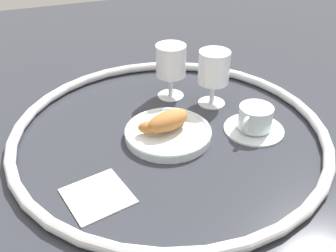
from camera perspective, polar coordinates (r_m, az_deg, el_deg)
ground_plane at (r=0.88m, az=0.21°, el=-1.26°), size 2.20×2.20×0.00m
table_chrome_rim at (r=0.87m, az=0.21°, el=-0.61°), size 0.70×0.70×0.02m
pastry_plate at (r=0.86m, az=0.00°, el=-1.00°), size 0.19×0.19×0.02m
croissant_large at (r=0.85m, az=-0.12°, el=0.74°), size 0.13×0.09×0.04m
coffee_cup_near at (r=0.90m, az=12.48°, el=0.76°), size 0.14×0.14×0.06m
juice_glass_left at (r=0.96m, az=6.68°, el=8.23°), size 0.08×0.08×0.14m
juice_glass_right at (r=0.99m, az=0.41°, el=9.19°), size 0.08×0.08×0.14m
folded_napkin at (r=0.73m, az=-10.21°, el=-9.88°), size 0.13×0.13×0.01m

